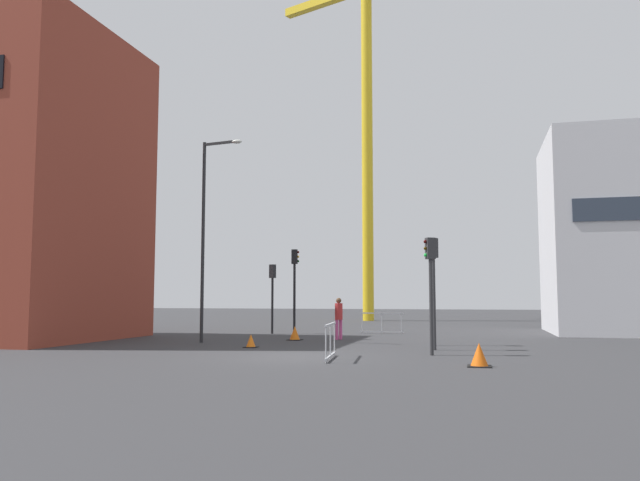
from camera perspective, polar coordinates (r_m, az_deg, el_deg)
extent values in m
plane|color=#333335|center=(20.16, -2.10, -10.50)|extent=(160.00, 160.00, 0.00)
cube|color=brown|center=(32.02, -26.79, 4.35)|extent=(10.40, 8.99, 13.73)
cylinder|color=yellow|center=(52.05, 4.32, 8.02)|extent=(0.90, 0.90, 27.48)
cylinder|color=#232326|center=(26.82, -10.59, -0.05)|extent=(0.14, 0.14, 8.46)
cube|color=#232326|center=(27.08, -9.03, 8.74)|extent=(1.58, 0.35, 0.10)
ellipsoid|color=silver|center=(26.67, -7.56, 8.89)|extent=(0.44, 0.24, 0.16)
cylinder|color=#2D2D30|center=(20.81, 10.07, -5.96)|extent=(0.12, 0.12, 3.12)
cube|color=#2D2D30|center=(20.87, 9.99, -0.72)|extent=(0.36, 0.34, 0.70)
sphere|color=#390605|center=(20.82, 9.54, -0.10)|extent=(0.11, 0.11, 0.11)
sphere|color=#3C2905|center=(20.80, 9.55, -0.71)|extent=(0.11, 0.11, 0.11)
sphere|color=green|center=(20.78, 9.56, -1.31)|extent=(0.11, 0.11, 0.11)
cylinder|color=#232326|center=(25.01, 10.31, -5.38)|extent=(0.12, 0.12, 3.49)
cube|color=#232326|center=(25.09, 10.23, -0.58)|extent=(0.37, 0.36, 0.70)
sphere|color=red|center=(25.21, 9.91, -0.11)|extent=(0.11, 0.11, 0.11)
sphere|color=#3C2905|center=(25.19, 9.92, -0.61)|extent=(0.11, 0.11, 0.11)
sphere|color=#07330F|center=(25.18, 9.93, -1.11)|extent=(0.11, 0.11, 0.11)
cylinder|color=black|center=(32.63, -4.36, -5.93)|extent=(0.12, 0.12, 2.87)
cube|color=black|center=(32.65, -4.33, -2.80)|extent=(0.35, 0.33, 0.70)
sphere|color=#390605|center=(32.78, -4.56, -2.43)|extent=(0.11, 0.11, 0.11)
sphere|color=#3C2905|center=(32.77, -4.56, -2.81)|extent=(0.11, 0.11, 0.11)
sphere|color=green|center=(32.76, -4.57, -3.20)|extent=(0.11, 0.11, 0.11)
cylinder|color=black|center=(30.40, -2.34, -5.42)|extent=(0.12, 0.12, 3.48)
cube|color=black|center=(30.46, -2.33, -1.48)|extent=(0.31, 0.28, 0.70)
sphere|color=#390605|center=(30.46, -2.00, -1.07)|extent=(0.11, 0.11, 0.11)
sphere|color=#F2A514|center=(30.44, -2.00, -1.48)|extent=(0.11, 0.11, 0.11)
sphere|color=#07330F|center=(30.43, -2.00, -1.89)|extent=(0.11, 0.11, 0.11)
cylinder|color=#2D2D30|center=(22.88, 10.32, -5.67)|extent=(0.12, 0.12, 3.29)
cube|color=#2D2D30|center=(22.95, 10.24, -0.68)|extent=(0.37, 0.37, 0.70)
sphere|color=#390605|center=(23.08, 10.56, -0.16)|extent=(0.11, 0.11, 0.11)
sphere|color=#F2A514|center=(23.06, 10.57, -0.70)|extent=(0.11, 0.11, 0.11)
sphere|color=#07330F|center=(23.05, 10.58, -1.25)|extent=(0.11, 0.11, 0.11)
cylinder|color=#D14C8C|center=(28.18, 1.89, -8.09)|extent=(0.14, 0.14, 0.88)
cylinder|color=#D14C8C|center=(28.08, 1.54, -8.10)|extent=(0.14, 0.14, 0.88)
cylinder|color=red|center=(28.10, 1.71, -6.46)|extent=(0.34, 0.34, 0.73)
sphere|color=brown|center=(28.10, 1.71, -5.47)|extent=(0.24, 0.24, 0.24)
cube|color=#9EA0A5|center=(32.78, 5.63, -6.59)|extent=(2.27, 0.13, 0.06)
cube|color=#9EA0A5|center=(32.81, 5.64, -8.25)|extent=(2.27, 0.13, 0.06)
cylinder|color=#9EA0A5|center=(32.99, 3.87, -7.50)|extent=(0.04, 0.04, 1.05)
cylinder|color=#9EA0A5|center=(32.79, 5.64, -7.51)|extent=(0.04, 0.04, 1.05)
cylinder|color=#9EA0A5|center=(32.63, 7.42, -7.50)|extent=(0.04, 0.04, 1.05)
cube|color=#B2B5BA|center=(19.20, 0.95, -7.63)|extent=(0.34, 2.51, 0.06)
cube|color=#B2B5BA|center=(19.27, 0.95, -10.45)|extent=(0.34, 2.51, 0.06)
cylinder|color=#B2B5BA|center=(18.11, 0.54, -9.44)|extent=(0.04, 0.04, 1.05)
cylinder|color=#B2B5BA|center=(19.23, 0.95, -9.19)|extent=(0.04, 0.04, 1.05)
cylinder|color=#B2B5BA|center=(20.36, 1.32, -8.97)|extent=(0.04, 0.04, 1.05)
cube|color=black|center=(17.79, 14.28, -11.01)|extent=(0.64, 0.64, 0.03)
cone|color=#E55B0F|center=(17.76, 14.26, -10.02)|extent=(0.49, 0.49, 0.64)
cube|color=black|center=(23.88, -6.30, -9.60)|extent=(0.49, 0.49, 0.03)
cone|color=orange|center=(23.87, -6.30, -9.05)|extent=(0.37, 0.37, 0.49)
cube|color=black|center=(27.80, -2.31, -9.00)|extent=(0.60, 0.60, 0.03)
cone|color=orange|center=(27.78, -2.30, -8.40)|extent=(0.47, 0.47, 0.61)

